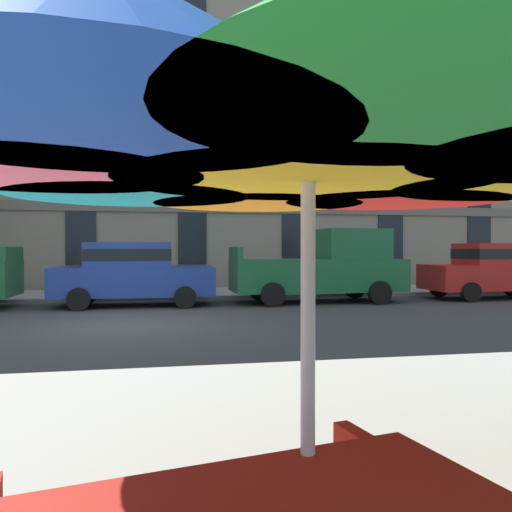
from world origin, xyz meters
The scene contains 7 objects.
ground_plane centered at (0.00, 0.00, 0.00)m, with size 120.00×120.00×0.00m, color #38383A.
sidewalk_far centered at (0.00, 6.80, 0.06)m, with size 56.00×3.60×0.12m, color gray.
apartment_building centered at (0.00, 14.99, 8.00)m, with size 41.41×12.08×16.00m.
sedan_blue centered at (0.04, 3.70, 0.95)m, with size 4.40×1.98×1.78m.
pickup_green_midblock centered at (5.67, 3.70, 1.03)m, with size 5.10×2.12×2.20m.
sedan_red centered at (11.40, 3.70, 0.95)m, with size 4.40×1.98×1.78m.
patio_umbrella centered at (1.32, -9.00, 2.09)m, with size 3.34×3.34×2.37m.
Camera 1 is at (0.72, -10.99, 1.60)m, focal length 35.85 mm.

